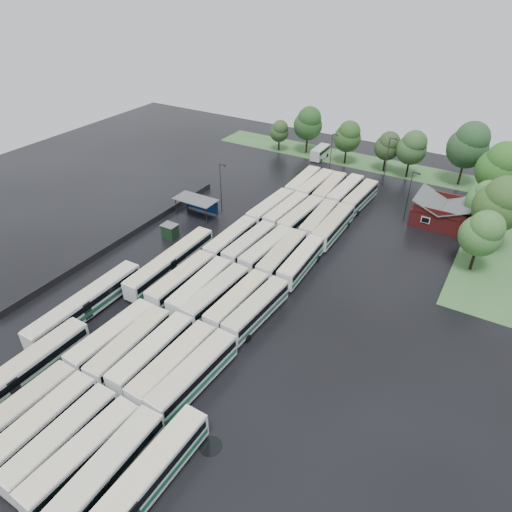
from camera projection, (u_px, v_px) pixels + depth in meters
The scene contains 62 objects.
ground at pixel (201, 306), 65.76m from camera, with size 160.00×160.00×0.00m, color black.
brick_building at pixel (441, 214), 85.10m from camera, with size 10.07×8.60×5.39m.
wash_shed at pixel (197, 201), 87.27m from camera, with size 8.20×4.20×3.58m.
utility_hut at pixel (170, 231), 81.01m from camera, with size 2.70×2.20×2.62m.
grass_strip_north at pixel (367, 163), 111.34m from camera, with size 80.00×10.00×0.01m, color #3A6732.
grass_strip_east at pixel (497, 237), 81.86m from camera, with size 10.00×50.00×0.01m, color #3A6732.
west_fence at pixel (127, 237), 80.68m from camera, with size 0.10×50.00×1.20m, color #2D2D30.
bus_r0c0 at pixel (21, 412), 48.06m from camera, with size 2.96×12.78×3.54m.
bus_r0c1 at pixel (41, 426), 46.65m from camera, with size 2.81×12.85×3.57m.
bus_r0c2 at pixel (62, 440), 45.31m from camera, with size 2.74×12.62×3.51m.
bus_r0c3 at pixel (83, 456), 43.90m from camera, with size 3.23×12.81×3.54m.
bus_r0c4 at pixel (108, 471), 42.48m from camera, with size 3.12×13.25×3.67m.
bus_r1c0 at pixel (113, 338), 57.48m from camera, with size 3.12×12.86×3.56m.
bus_r1c1 at pixel (130, 346), 56.22m from camera, with size 3.15×12.80×3.54m.
bus_r1c2 at pixel (153, 353), 55.15m from camera, with size 2.79×12.85×3.57m.
bus_r1c3 at pixel (174, 365), 53.55m from camera, with size 3.05×13.18×3.65m.
bus_r1c4 at pixel (194, 375), 52.29m from camera, with size 3.39×13.29×3.67m.
bus_r2c0 at pixel (182, 281), 67.55m from camera, with size 2.90×12.97×3.60m.
bus_r2c1 at pixel (201, 288), 66.09m from camera, with size 3.03×12.90×3.57m.
bus_r2c2 at pixel (216, 295), 64.72m from camera, with size 3.29×12.89×3.56m.
bus_r2c3 at pixel (238, 302), 63.50m from camera, with size 3.00×12.59×3.49m.
bus_r2c4 at pixel (257, 309), 62.11m from camera, with size 3.31×12.72×3.51m.
bus_r3c0 at pixel (231, 240), 77.26m from camera, with size 2.73×12.72×3.54m.
bus_r3c1 at pixel (250, 245), 76.05m from camera, with size 3.07×12.61×3.49m.
bus_r3c2 at pixel (267, 250), 74.61m from camera, with size 3.35×12.84×3.54m.
bus_r3c3 at pixel (282, 256), 73.06m from camera, with size 3.25×13.20×3.65m.
bus_r3c4 at pixel (301, 261), 71.92m from camera, with size 3.06×12.62×3.49m.
bus_r4c0 at pixel (271, 209), 86.65m from camera, with size 3.24×13.24×3.66m.
bus_r4c1 at pixel (286, 212), 85.65m from camera, with size 3.16×12.88×3.56m.
bus_r4c2 at pixel (301, 217), 84.04m from camera, with size 3.34×13.16×3.63m.
bus_r4c3 at pixel (319, 221), 82.87m from camera, with size 3.31×12.77×3.52m.
bus_r4c4 at pixel (333, 226), 81.18m from camera, with size 2.96×13.22×3.67m.
bus_r5c0 at pixel (303, 183), 96.65m from camera, with size 3.20×12.86×3.55m.
bus_r5c1 at pixel (315, 186), 95.19m from camera, with size 2.99×12.99×3.60m.
bus_r5c2 at pixel (330, 190), 93.92m from camera, with size 3.25×12.96×3.58m.
bus_r5c3 at pixel (345, 192), 92.69m from camera, with size 3.04×13.21×3.66m.
bus_r5c4 at pixel (360, 197), 90.99m from camera, with size 3.15×12.72×3.52m.
artic_bus_west_a at pixel (15, 378), 51.93m from camera, with size 2.90×19.18×3.55m.
artic_bus_west_b at pixel (171, 262), 71.70m from camera, with size 2.89×18.87×3.50m.
artic_bus_west_c at pixel (86, 304), 63.08m from camera, with size 2.81×18.79×3.48m.
artic_bus_east at pixel (130, 498), 40.39m from camera, with size 2.96×19.50×3.61m.
minibus at pixel (320, 152), 112.82m from camera, with size 2.57×6.65×2.89m.
tree_north_0 at pixel (280, 131), 115.60m from camera, with size 4.84×4.84×8.01m.
tree_north_1 at pixel (308, 123), 112.90m from camera, with size 7.13×7.13×11.81m.
tree_north_2 at pixel (348, 136), 107.24m from camera, with size 6.35×6.35×10.52m.
tree_north_3 at pixel (388, 146), 103.68m from camera, with size 5.75×5.75×9.52m.
tree_north_4 at pixel (412, 147), 100.23m from camera, with size 6.60×6.60×10.93m.
tree_north_5 at pixel (469, 145), 95.69m from camera, with size 8.53×8.53×14.13m.
tree_east_0 at pixel (483, 233), 69.49m from camera, with size 6.47×6.47×10.72m.
tree_east_1 at pixel (501, 203), 73.88m from camera, with size 8.14×8.14×13.48m.
tree_east_2 at pixel (485, 199), 80.04m from camera, with size 6.11×6.11×10.12m.
tree_east_3 at pixel (501, 167), 86.16m from camera, with size 8.37×8.37×13.87m.
tree_east_4 at pixel (507, 177), 91.18m from camera, with size 4.98×4.98×8.25m.
lamp_post_ne at pixel (410, 193), 83.74m from camera, with size 1.54×0.30×9.97m.
lamp_post_nw at pixel (221, 184), 86.94m from camera, with size 1.54×0.30×9.97m.
lamp_post_back_w at pixel (332, 151), 102.28m from camera, with size 1.48×0.29×9.60m.
lamp_post_back_e at pixel (388, 158), 96.81m from camera, with size 1.66×0.32×10.81m.
puddle_0 at pixel (93, 409), 50.74m from camera, with size 4.71×4.71×0.01m, color black.
puddle_1 at pixel (127, 456), 45.96m from camera, with size 2.91×2.91×0.01m, color black.
puddle_2 at pixel (169, 283), 70.28m from camera, with size 4.49×4.49×0.01m, color black.
puddle_3 at pixel (221, 330), 61.40m from camera, with size 3.10×3.10×0.01m, color black.
puddle_4 at pixel (211, 446), 46.89m from camera, with size 2.47×2.47×0.01m, color black.
Camera 1 is at (32.92, -39.70, 42.16)m, focal length 32.00 mm.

